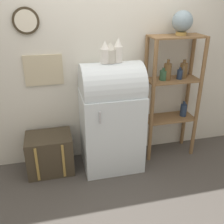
{
  "coord_description": "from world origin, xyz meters",
  "views": [
    {
      "loc": [
        -0.68,
        -2.58,
        2.1
      ],
      "look_at": [
        0.01,
        0.25,
        0.75
      ],
      "focal_mm": 42.0,
      "sensor_mm": 36.0,
      "label": 1
    }
  ],
  "objects_px": {
    "vase_center": "(111,53)",
    "vase_right": "(118,51)",
    "refrigerator": "(111,116)",
    "vase_left": "(105,53)",
    "suitcase_trunk": "(50,153)",
    "globe": "(182,22)"
  },
  "relations": [
    {
      "from": "suitcase_trunk",
      "to": "vase_right",
      "type": "height_order",
      "value": "vase_right"
    },
    {
      "from": "globe",
      "to": "vase_center",
      "type": "height_order",
      "value": "globe"
    },
    {
      "from": "suitcase_trunk",
      "to": "vase_right",
      "type": "xyz_separation_m",
      "value": [
        0.86,
        -0.05,
        1.25
      ]
    },
    {
      "from": "vase_right",
      "to": "refrigerator",
      "type": "bearing_deg",
      "value": 177.12
    },
    {
      "from": "suitcase_trunk",
      "to": "vase_left",
      "type": "height_order",
      "value": "vase_left"
    },
    {
      "from": "vase_center",
      "to": "vase_right",
      "type": "bearing_deg",
      "value": 4.6
    },
    {
      "from": "refrigerator",
      "to": "suitcase_trunk",
      "type": "bearing_deg",
      "value": 176.66
    },
    {
      "from": "vase_left",
      "to": "vase_center",
      "type": "bearing_deg",
      "value": 1.46
    },
    {
      "from": "globe",
      "to": "suitcase_trunk",
      "type": "bearing_deg",
      "value": -177.95
    },
    {
      "from": "vase_center",
      "to": "refrigerator",
      "type": "bearing_deg",
      "value": 44.34
    },
    {
      "from": "refrigerator",
      "to": "vase_center",
      "type": "distance_m",
      "value": 0.77
    },
    {
      "from": "suitcase_trunk",
      "to": "globe",
      "type": "height_order",
      "value": "globe"
    },
    {
      "from": "refrigerator",
      "to": "vase_center",
      "type": "relative_size",
      "value": 6.04
    },
    {
      "from": "refrigerator",
      "to": "vase_center",
      "type": "height_order",
      "value": "vase_center"
    },
    {
      "from": "suitcase_trunk",
      "to": "globe",
      "type": "xyz_separation_m",
      "value": [
        1.67,
        0.06,
        1.53
      ]
    },
    {
      "from": "globe",
      "to": "refrigerator",
      "type": "bearing_deg",
      "value": -173.18
    },
    {
      "from": "globe",
      "to": "vase_left",
      "type": "height_order",
      "value": "globe"
    },
    {
      "from": "suitcase_trunk",
      "to": "vase_right",
      "type": "relative_size",
      "value": 2.06
    },
    {
      "from": "refrigerator",
      "to": "vase_center",
      "type": "bearing_deg",
      "value": -135.66
    },
    {
      "from": "refrigerator",
      "to": "vase_left",
      "type": "distance_m",
      "value": 0.79
    },
    {
      "from": "vase_left",
      "to": "vase_center",
      "type": "xyz_separation_m",
      "value": [
        0.06,
        0.0,
        -0.01
      ]
    },
    {
      "from": "vase_center",
      "to": "globe",
      "type": "bearing_deg",
      "value": 7.43
    }
  ]
}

